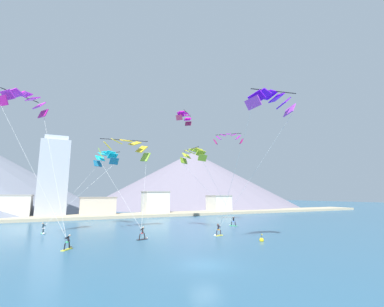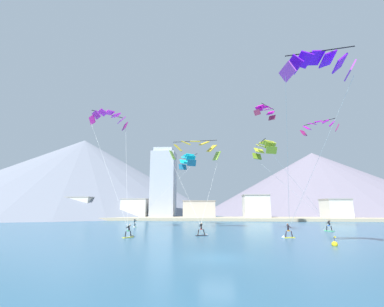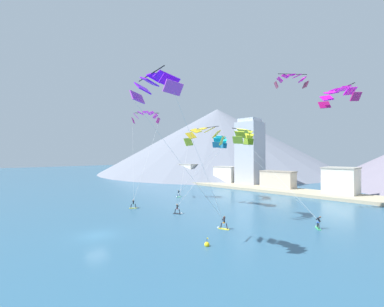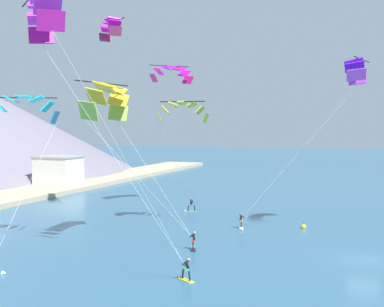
# 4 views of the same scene
# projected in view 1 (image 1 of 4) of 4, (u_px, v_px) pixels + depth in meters

# --- Properties ---
(ground_plane) EXTENTS (400.00, 400.00, 0.00)m
(ground_plane) POSITION_uv_depth(u_px,v_px,m) (205.00, 265.00, 21.49)
(ground_plane) COLOR #2D5B7A
(kitesurfer_near_lead) EXTENTS (1.25, 1.69, 1.74)m
(kitesurfer_near_lead) POSITION_uv_depth(u_px,v_px,m) (232.00, 223.00, 48.46)
(kitesurfer_near_lead) COLOR #33B266
(kitesurfer_near_lead) RESTS_ON ground
(kitesurfer_near_trail) EXTENTS (0.69, 1.78, 1.71)m
(kitesurfer_near_trail) POSITION_uv_depth(u_px,v_px,m) (43.00, 231.00, 38.36)
(kitesurfer_near_trail) COLOR #33B266
(kitesurfer_near_trail) RESTS_ON ground
(kitesurfer_mid_center) EXTENTS (1.78, 0.86, 1.76)m
(kitesurfer_mid_center) POSITION_uv_depth(u_px,v_px,m) (218.00, 232.00, 36.68)
(kitesurfer_mid_center) COLOR yellow
(kitesurfer_mid_center) RESTS_ON ground
(kitesurfer_far_left) EXTENTS (1.29, 1.67, 1.67)m
(kitesurfer_far_left) POSITION_uv_depth(u_px,v_px,m) (69.00, 245.00, 27.64)
(kitesurfer_far_left) COLOR yellow
(kitesurfer_far_left) RESTS_ON ground
(kitesurfer_far_right) EXTENTS (1.77, 1.00, 1.73)m
(kitesurfer_far_right) POSITION_uv_depth(u_px,v_px,m) (144.00, 235.00, 33.75)
(kitesurfer_far_right) COLOR black
(kitesurfer_far_right) RESTS_ON ground
(parafoil_kite_near_lead) EXTENTS (11.02, 5.64, 12.27)m
(parafoil_kite_near_lead) POSITION_uv_depth(u_px,v_px,m) (194.00, 155.00, 43.92)
(parafoil_kite_near_lead) COLOR olive
(parafoil_kite_near_trail) EXTENTS (10.85, 7.13, 12.47)m
(parafoil_kite_near_trail) POSITION_uv_depth(u_px,v_px,m) (106.00, 157.00, 47.78)
(parafoil_kite_near_trail) COLOR #206D94
(parafoil_kite_mid_center) EXTENTS (6.56, 12.31, 16.18)m
(parafoil_kite_mid_center) POSITION_uv_depth(u_px,v_px,m) (270.00, 101.00, 29.44)
(parafoil_kite_mid_center) COLOR #B340C8
(parafoil_kite_far_left) EXTENTS (9.00, 9.66, 17.88)m
(parafoil_kite_far_left) POSITION_uv_depth(u_px,v_px,m) (24.00, 101.00, 33.84)
(parafoil_kite_far_left) COLOR #B31786
(parafoil_kite_far_right) EXTENTS (8.71, 9.35, 13.57)m
(parafoil_kite_far_right) POSITION_uv_depth(u_px,v_px,m) (125.00, 147.00, 41.97)
(parafoil_kite_far_right) COLOR #8CBB3C
(parafoil_kite_distant_high_outer) EXTENTS (6.01, 4.64, 2.41)m
(parafoil_kite_distant_high_outer) POSITION_uv_depth(u_px,v_px,m) (228.00, 137.00, 54.62)
(parafoil_kite_distant_high_outer) COLOR #B01469
(parafoil_kite_distant_low_drift) EXTENTS (4.96, 4.87, 2.34)m
(parafoil_kite_distant_low_drift) POSITION_uv_depth(u_px,v_px,m) (184.00, 117.00, 55.64)
(parafoil_kite_distant_low_drift) COLOR #8F2C50
(race_marker_buoy) EXTENTS (0.56, 0.56, 1.02)m
(race_marker_buoy) POSITION_uv_depth(u_px,v_px,m) (262.00, 240.00, 32.31)
(race_marker_buoy) COLOR yellow
(race_marker_buoy) RESTS_ON ground
(shoreline_strip) EXTENTS (180.00, 10.00, 0.70)m
(shoreline_strip) POSITION_uv_depth(u_px,v_px,m) (114.00, 216.00, 66.64)
(shoreline_strip) COLOR tan
(shoreline_strip) RESTS_ON ground
(shore_building_harbour_front) EXTENTS (7.64, 5.23, 5.83)m
(shore_building_harbour_front) POSITION_uv_depth(u_px,v_px,m) (14.00, 207.00, 61.43)
(shore_building_harbour_front) COLOR silver
(shore_building_harbour_front) RESTS_ON ground
(shore_building_promenade_mid) EXTENTS (9.29, 4.32, 5.22)m
(shore_building_promenade_mid) POSITION_uv_depth(u_px,v_px,m) (98.00, 207.00, 67.91)
(shore_building_promenade_mid) COLOR beige
(shore_building_promenade_mid) RESTS_ON ground
(shore_building_quay_west) EXTENTS (6.97, 6.80, 6.78)m
(shore_building_quay_west) POSITION_uv_depth(u_px,v_px,m) (155.00, 203.00, 74.50)
(shore_building_quay_west) COLOR silver
(shore_building_quay_west) RESTS_ON ground
(shore_building_old_town) EXTENTS (6.12, 6.87, 5.61)m
(shore_building_old_town) POSITION_uv_depth(u_px,v_px,m) (219.00, 204.00, 81.85)
(shore_building_old_town) COLOR silver
(shore_building_old_town) RESTS_ON ground
(highrise_tower) EXTENTS (7.00, 7.00, 21.08)m
(highrise_tower) POSITION_uv_depth(u_px,v_px,m) (54.00, 177.00, 67.38)
(highrise_tower) COLOR #A8ADB7
(highrise_tower) RESTS_ON ground
(mountain_peak_west_ridge) EXTENTS (103.16, 103.16, 28.12)m
(mountain_peak_west_ridge) POSITION_uv_depth(u_px,v_px,m) (193.00, 179.00, 134.57)
(mountain_peak_west_ridge) COLOR slate
(mountain_peak_west_ridge) RESTS_ON ground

